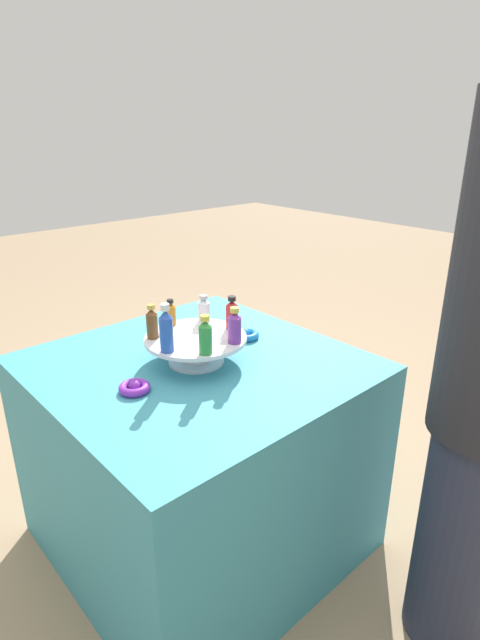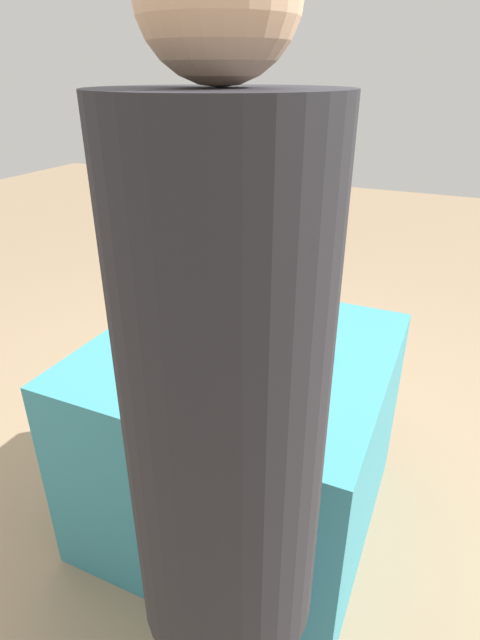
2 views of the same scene
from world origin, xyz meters
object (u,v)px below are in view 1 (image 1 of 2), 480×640
(ribbon_bow_blue, at_px, (246,335))
(ribbon_bow_purple, at_px, (135,387))
(bottle_clear, at_px, (204,309))
(bottle_brown, at_px, (152,323))
(bottle_blue, at_px, (166,330))
(bottle_red, at_px, (232,314))
(bottle_amber, at_px, (170,314))
(display_stand, at_px, (196,344))
(bottle_purple, at_px, (235,327))
(bottle_green, at_px, (205,336))

(ribbon_bow_blue, bearing_deg, ribbon_bow_purple, -81.93)
(bottle_clear, relative_size, ribbon_bow_purple, 1.02)
(bottle_brown, height_order, bottle_blue, bottle_blue)
(bottle_red, xyz_separation_m, bottle_amber, (-0.16, -0.13, -0.01))
(bottle_blue, xyz_separation_m, bottle_red, (-0.01, 0.25, -0.02))
(display_stand, height_order, bottle_red, bottle_red)
(bottle_blue, height_order, bottle_purple, bottle_blue)
(display_stand, xyz_separation_m, ribbon_bow_blue, (-0.03, 0.24, -0.05))
(bottle_clear, bearing_deg, bottle_purple, -11.43)
(display_stand, height_order, bottle_brown, bottle_brown)
(display_stand, height_order, bottle_blue, bottle_blue)
(display_stand, xyz_separation_m, bottle_amber, (-0.13, -0.00, 0.07))
(bottle_green, distance_m, bottle_red, 0.20)
(bottle_brown, bearing_deg, bottle_clear, 91.42)
(bottle_brown, relative_size, ribbon_bow_purple, 1.22)
(bottle_blue, height_order, bottle_green, bottle_blue)
(bottle_green, distance_m, ribbon_bow_blue, 0.36)
(bottle_blue, distance_m, bottle_purple, 0.20)
(bottle_green, height_order, ribbon_bow_blue, bottle_green)
(display_stand, distance_m, bottle_blue, 0.16)
(bottle_blue, distance_m, bottle_green, 0.11)
(bottle_clear, bearing_deg, bottle_brown, -88.58)
(bottle_blue, distance_m, ribbon_bow_purple, 0.18)
(display_stand, bearing_deg, bottle_amber, -178.58)
(bottle_brown, xyz_separation_m, bottle_green, (0.20, 0.05, 0.00))
(bottle_clear, distance_m, bottle_amber, 0.11)
(bottle_red, relative_size, bottle_clear, 1.19)
(display_stand, relative_size, ribbon_bow_purple, 3.58)
(bottle_clear, relative_size, bottle_amber, 1.04)
(display_stand, distance_m, ribbon_bow_blue, 0.25)
(bottle_brown, relative_size, ribbon_bow_blue, 1.15)
(bottle_green, bearing_deg, bottle_clear, 142.85)
(bottle_green, bearing_deg, ribbon_bow_blue, 117.31)
(bottle_amber, bearing_deg, bottle_purple, 14.28)
(bottle_green, bearing_deg, ribbon_bow_purple, -113.97)
(bottle_red, height_order, bottle_clear, bottle_red)
(bottle_blue, distance_m, bottle_clear, 0.25)
(bottle_green, xyz_separation_m, bottle_amber, (-0.25, 0.05, -0.01))
(bottle_green, xyz_separation_m, ribbon_bow_purple, (-0.08, -0.19, -0.13))
(bottle_brown, relative_size, bottle_blue, 0.75)
(bottle_purple, height_order, bottle_amber, bottle_purple)
(bottle_blue, bearing_deg, bottle_green, 39.99)
(bottle_green, distance_m, ribbon_bow_purple, 0.24)
(bottle_blue, distance_m, ribbon_bow_blue, 0.40)
(bottle_purple, bearing_deg, bottle_amber, -165.72)
(bottle_purple, bearing_deg, ribbon_bow_blue, 129.31)
(display_stand, relative_size, bottle_blue, 2.20)
(bottle_amber, height_order, ribbon_bow_purple, bottle_amber)
(bottle_clear, relative_size, ribbon_bow_blue, 0.96)
(ribbon_bow_blue, bearing_deg, bottle_green, -62.69)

